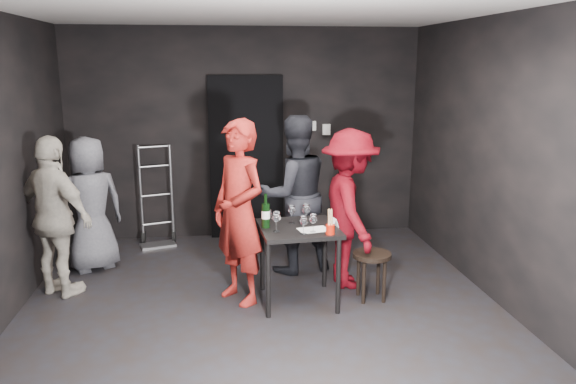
{
  "coord_description": "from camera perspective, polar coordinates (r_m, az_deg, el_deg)",
  "views": [
    {
      "loc": [
        -0.39,
        -4.74,
        2.26
      ],
      "look_at": [
        0.26,
        0.25,
        1.09
      ],
      "focal_mm": 35.0,
      "sensor_mm": 36.0,
      "label": 1
    }
  ],
  "objects": [
    {
      "name": "man_maroon",
      "position": [
        5.7,
        6.31,
        -1.08
      ],
      "size": [
        0.58,
        1.15,
        1.75
      ],
      "primitive_type": "imported",
      "rotation": [
        0.0,
        0.0,
        1.62
      ],
      "color": "#5D050E",
      "rests_on": "floor"
    },
    {
      "name": "bystander_grey",
      "position": [
        6.5,
        -19.46,
        -1.22
      ],
      "size": [
        0.82,
        0.7,
        1.48
      ],
      "primitive_type": "imported",
      "rotation": [
        0.0,
        0.0,
        3.67
      ],
      "color": "#5A5A62",
      "rests_on": "floor"
    },
    {
      "name": "wine_glass_e",
      "position": [
        5.1,
        2.58,
        -3.07
      ],
      "size": [
        0.08,
        0.08,
        0.19
      ],
      "primitive_type": null,
      "rotation": [
        0.0,
        0.0,
        0.05
      ],
      "color": "white",
      "rests_on": "tasting_table"
    },
    {
      "name": "tasting_mat",
      "position": [
        5.19,
        2.58,
        -3.84
      ],
      "size": [
        0.3,
        0.23,
        0.0
      ],
      "primitive_type": "cube",
      "rotation": [
        0.0,
        0.0,
        0.19
      ],
      "color": "white",
      "rests_on": "tasting_table"
    },
    {
      "name": "reserved_card",
      "position": [
        5.29,
        4.47,
        -3.06
      ],
      "size": [
        0.1,
        0.13,
        0.09
      ],
      "primitive_type": null,
      "rotation": [
        0.0,
        0.0,
        0.27
      ],
      "color": "white",
      "rests_on": "tasting_table"
    },
    {
      "name": "wall_back",
      "position": [
        7.31,
        -4.32,
        5.89
      ],
      "size": [
        4.5,
        0.04,
        2.7
      ],
      "primitive_type": "cube",
      "color": "black",
      "rests_on": "ground"
    },
    {
      "name": "wall_right",
      "position": [
        5.5,
        21.4,
        2.65
      ],
      "size": [
        0.04,
        5.0,
        2.7
      ],
      "primitive_type": "cube",
      "color": "black",
      "rests_on": "ground"
    },
    {
      "name": "wine_bottle",
      "position": [
        5.23,
        -2.28,
        -2.31
      ],
      "size": [
        0.08,
        0.08,
        0.32
      ],
      "rotation": [
        0.0,
        0.0,
        0.1
      ],
      "color": "black",
      "rests_on": "tasting_table"
    },
    {
      "name": "wall_front",
      "position": [
        2.45,
        2.3,
        -8.76
      ],
      "size": [
        4.5,
        0.04,
        2.7
      ],
      "primitive_type": "cube",
      "color": "black",
      "rests_on": "ground"
    },
    {
      "name": "bystander_cream",
      "position": [
        5.86,
        -22.6,
        -1.94
      ],
      "size": [
        1.08,
        0.96,
        1.69
      ],
      "primitive_type": "imported",
      "rotation": [
        0.0,
        0.0,
        2.53
      ],
      "color": "beige",
      "rests_on": "floor"
    },
    {
      "name": "doorway",
      "position": [
        7.29,
        -4.26,
        3.5
      ],
      "size": [
        0.95,
        0.1,
        2.1
      ],
      "primitive_type": "cube",
      "color": "black",
      "rests_on": "ground"
    },
    {
      "name": "floor",
      "position": [
        5.27,
        -2.51,
        -12.34
      ],
      "size": [
        4.5,
        5.0,
        0.02
      ],
      "primitive_type": "cube",
      "color": "black",
      "rests_on": "ground"
    },
    {
      "name": "wine_glass_c",
      "position": [
        5.37,
        0.39,
        -2.18
      ],
      "size": [
        0.08,
        0.08,
        0.19
      ],
      "primitive_type": null,
      "rotation": [
        0.0,
        0.0,
        -0.13
      ],
      "color": "white",
      "rests_on": "tasting_table"
    },
    {
      "name": "wine_glass_b",
      "position": [
        5.27,
        -2.0,
        -2.57
      ],
      "size": [
        0.07,
        0.07,
        0.18
      ],
      "primitive_type": null,
      "rotation": [
        0.0,
        0.0,
        -0.08
      ],
      "color": "white",
      "rests_on": "tasting_table"
    },
    {
      "name": "wine_glass_a",
      "position": [
        5.1,
        -1.18,
        -2.92
      ],
      "size": [
        0.09,
        0.09,
        0.21
      ],
      "primitive_type": null,
      "rotation": [
        0.0,
        0.0,
        -0.09
      ],
      "color": "white",
      "rests_on": "tasting_table"
    },
    {
      "name": "breadstick_cup",
      "position": [
        5.04,
        4.32,
        -3.07
      ],
      "size": [
        0.08,
        0.08,
        0.25
      ],
      "rotation": [
        0.0,
        0.0,
        -0.31
      ],
      "color": "#B71607",
      "rests_on": "tasting_table"
    },
    {
      "name": "woman_black",
      "position": [
        6.04,
        0.62,
        0.88
      ],
      "size": [
        1.05,
        0.73,
        1.97
      ],
      "primitive_type": "imported",
      "rotation": [
        0.0,
        0.0,
        3.38
      ],
      "color": "black",
      "rests_on": "floor"
    },
    {
      "name": "wallbox_upper",
      "position": [
        7.34,
        2.37,
        6.74
      ],
      "size": [
        0.12,
        0.06,
        0.12
      ],
      "primitive_type": "cube",
      "color": "#B7B7B2",
      "rests_on": "wall_back"
    },
    {
      "name": "wine_glass_d",
      "position": [
        5.04,
        1.59,
        -3.28
      ],
      "size": [
        0.08,
        0.08,
        0.19
      ],
      "primitive_type": null,
      "rotation": [
        0.0,
        0.0,
        0.09
      ],
      "color": "white",
      "rests_on": "tasting_table"
    },
    {
      "name": "server_red",
      "position": [
        5.26,
        -5.03,
        -0.49
      ],
      "size": [
        0.84,
        0.9,
        2.06
      ],
      "primitive_type": "imported",
      "rotation": [
        0.0,
        0.0,
        -0.94
      ],
      "color": "#A21E18",
      "rests_on": "floor"
    },
    {
      "name": "stool",
      "position": [
        5.51,
        8.5,
        -7.02
      ],
      "size": [
        0.37,
        0.37,
        0.47
      ],
      "rotation": [
        0.0,
        0.0,
        0.14
      ],
      "color": "black",
      "rests_on": "floor"
    },
    {
      "name": "tasting_table",
      "position": [
        5.31,
        1.07,
        -4.56
      ],
      "size": [
        0.72,
        0.72,
        0.75
      ],
      "rotation": [
        0.0,
        0.0,
        0.07
      ],
      "color": "black",
      "rests_on": "floor"
    },
    {
      "name": "ceiling",
      "position": [
        4.78,
        -2.85,
        18.34
      ],
      "size": [
        4.5,
        5.0,
        0.02
      ],
      "primitive_type": "cube",
      "color": "silver",
      "rests_on": "ground"
    },
    {
      "name": "hand_truck",
      "position": [
        7.28,
        -13.09,
        -3.48
      ],
      "size": [
        0.42,
        0.35,
        1.26
      ],
      "rotation": [
        0.0,
        0.0,
        0.29
      ],
      "color": "#B2B2B7",
      "rests_on": "floor"
    },
    {
      "name": "wine_glass_f",
      "position": [
        5.37,
        1.87,
        -2.12
      ],
      "size": [
        0.1,
        0.1,
        0.21
      ],
      "primitive_type": null,
      "rotation": [
        0.0,
        0.0,
        -0.26
      ],
      "color": "white",
      "rests_on": "tasting_table"
    },
    {
      "name": "wallbox_lower",
      "position": [
        7.39,
        3.9,
        6.36
      ],
      "size": [
        0.1,
        0.06,
        0.14
      ],
      "primitive_type": "cube",
      "color": "#B7B7B2",
      "rests_on": "wall_back"
    }
  ]
}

